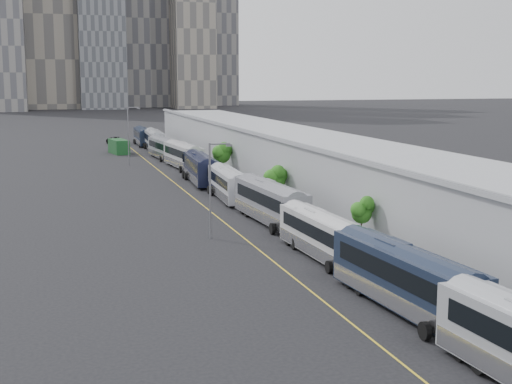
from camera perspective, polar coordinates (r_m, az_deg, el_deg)
name	(u,v)px	position (r m, az deg, el deg)	size (l,w,h in m)	color
sidewalk	(304,205)	(77.59, 3.82, -1.04)	(10.00, 170.00, 0.12)	gray
lane_line	(209,210)	(74.65, -3.76, -1.48)	(0.12, 160.00, 0.02)	gold
depot	(338,172)	(78.53, 6.58, 1.59)	(12.45, 160.40, 7.20)	gray
bus_1	(404,283)	(43.57, 11.79, -7.16)	(3.62, 13.49, 3.90)	#162033
bus_2	(322,239)	(55.12, 5.32, -3.74)	(2.90, 12.14, 3.52)	#BABABC
bus_3	(270,206)	(67.85, 1.15, -1.11)	(3.47, 13.65, 3.95)	slate
bus_4	(228,187)	(81.02, -2.24, 0.44)	(3.02, 12.27, 3.56)	#B5B7C0
bus_5	(200,171)	(93.91, -4.47, 1.70)	(3.39, 13.32, 3.86)	black
bus_6	(183,158)	(109.34, -5.84, 2.75)	(3.84, 13.67, 3.94)	#B6B6B8
bus_7	(164,150)	(122.89, -7.40, 3.36)	(3.53, 12.72, 3.67)	slate
bus_8	(154,142)	(137.25, -8.14, 3.99)	(3.36, 13.61, 3.94)	#9B9EA4
bus_9	(143,138)	(148.44, -9.05, 4.30)	(2.78, 12.43, 3.62)	#162033
tree_1	(362,211)	(56.59, 8.46, -1.50)	(1.62, 1.62, 4.24)	black
tree_2	(275,177)	(75.88, 1.50, 1.18)	(2.32, 2.32, 4.41)	black
tree_3	(222,152)	(98.10, -2.76, 3.22)	(2.47, 2.47, 4.91)	black
street_lamp_near	(212,183)	(60.94, -3.51, 0.70)	(2.04, 0.22, 8.27)	#59595E
street_lamp_far	(129,132)	(113.71, -10.10, 4.74)	(2.04, 0.22, 9.23)	#59595E
shipping_container	(119,147)	(132.80, -10.92, 3.59)	(2.47, 6.33, 2.58)	#133D1A
suv	(117,141)	(151.32, -11.04, 4.05)	(2.59, 5.62, 1.56)	black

